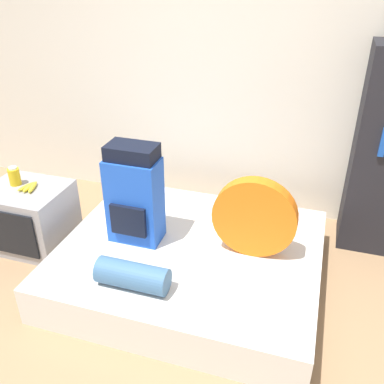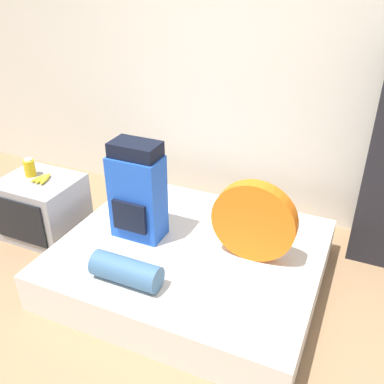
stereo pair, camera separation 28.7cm
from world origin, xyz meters
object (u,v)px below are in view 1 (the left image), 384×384
backpack (134,195)px  canister (14,176)px  tent_bag (255,217)px  television (30,217)px  sleeping_roll (133,276)px

backpack → canister: backpack is taller
tent_bag → canister: tent_bag is taller
television → canister: bearing=157.1°
sleeping_roll → canister: bearing=155.4°
television → tent_bag: bearing=1.4°
canister → backpack: bearing=-4.3°
television → backpack: bearing=-2.2°
sleeping_roll → backpack: bearing=111.3°
backpack → sleeping_roll: 0.61m
canister → television: bearing=-22.9°
backpack → television: 1.05m
backpack → tent_bag: backpack is taller
canister → tent_bag: bearing=-0.0°
sleeping_roll → canister: 1.42m
backpack → tent_bag: size_ratio=1.28×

